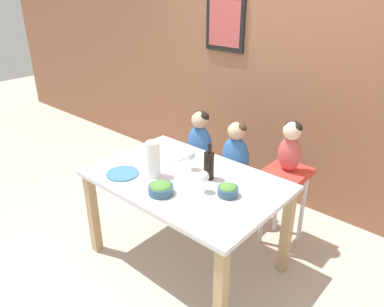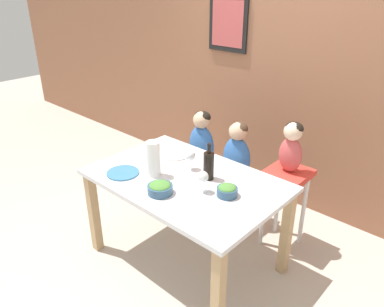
% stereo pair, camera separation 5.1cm
% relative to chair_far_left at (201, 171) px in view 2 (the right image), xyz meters
% --- Properties ---
extents(ground_plane, '(14.00, 14.00, 0.00)m').
position_rel_chair_far_left_xyz_m(ground_plane, '(0.46, -0.71, -0.38)').
color(ground_plane, '#BCB2A3').
extents(wall_back, '(10.00, 0.09, 2.70)m').
position_rel_chair_far_left_xyz_m(wall_back, '(0.46, 0.70, 0.97)').
color(wall_back, '#8E5B42').
rests_on(wall_back, ground_plane).
extents(dining_table, '(1.44, 0.95, 0.77)m').
position_rel_chair_far_left_xyz_m(dining_table, '(0.46, -0.71, 0.29)').
color(dining_table, silver).
rests_on(dining_table, ground_plane).
extents(chair_far_left, '(0.39, 0.42, 0.45)m').
position_rel_chair_far_left_xyz_m(chair_far_left, '(0.00, 0.00, 0.00)').
color(chair_far_left, silver).
rests_on(chair_far_left, ground_plane).
extents(chair_far_center, '(0.39, 0.42, 0.45)m').
position_rel_chair_far_left_xyz_m(chair_far_center, '(0.42, 0.00, 0.00)').
color(chair_far_center, silver).
rests_on(chair_far_center, ground_plane).
extents(chair_right_highchair, '(0.33, 0.35, 0.72)m').
position_rel_chair_far_left_xyz_m(chair_right_highchair, '(0.93, -0.00, 0.18)').
color(chair_right_highchair, silver).
rests_on(chair_right_highchair, ground_plane).
extents(person_child_left, '(0.28, 0.17, 0.56)m').
position_rel_chair_far_left_xyz_m(person_child_left, '(0.00, 0.00, 0.35)').
color(person_child_left, '#3366B2').
rests_on(person_child_left, chair_far_left).
extents(person_child_center, '(0.28, 0.17, 0.56)m').
position_rel_chair_far_left_xyz_m(person_child_center, '(0.42, 0.00, 0.35)').
color(person_child_center, '#3366B2').
rests_on(person_child_center, chair_far_center).
extents(person_baby_right, '(0.19, 0.15, 0.42)m').
position_rel_chair_far_left_xyz_m(person_baby_right, '(0.93, 0.00, 0.58)').
color(person_baby_right, '#C64C4C').
rests_on(person_baby_right, chair_right_highchair).
extents(wine_bottle, '(0.08, 0.08, 0.29)m').
position_rel_chair_far_left_xyz_m(wine_bottle, '(0.59, -0.60, 0.51)').
color(wine_bottle, black).
rests_on(wine_bottle, dining_table).
extents(paper_towel_roll, '(0.10, 0.10, 0.28)m').
position_rel_chair_far_left_xyz_m(paper_towel_roll, '(0.25, -0.84, 0.53)').
color(paper_towel_roll, white).
rests_on(paper_towel_roll, dining_table).
extents(wine_glass_near, '(0.08, 0.08, 0.16)m').
position_rel_chair_far_left_xyz_m(wine_glass_near, '(0.68, -0.77, 0.51)').
color(wine_glass_near, white).
rests_on(wine_glass_near, dining_table).
extents(wine_glass_far, '(0.08, 0.08, 0.16)m').
position_rel_chair_far_left_xyz_m(wine_glass_far, '(0.39, -0.58, 0.51)').
color(wine_glass_far, white).
rests_on(wine_glass_far, dining_table).
extents(salad_bowl_large, '(0.18, 0.18, 0.08)m').
position_rel_chair_far_left_xyz_m(salad_bowl_large, '(0.48, -0.99, 0.43)').
color(salad_bowl_large, '#335675').
rests_on(salad_bowl_large, dining_table).
extents(salad_bowl_small, '(0.15, 0.15, 0.08)m').
position_rel_chair_far_left_xyz_m(salad_bowl_small, '(0.84, -0.70, 0.43)').
color(salad_bowl_small, '#335675').
rests_on(salad_bowl_small, dining_table).
extents(dinner_plate_front_left, '(0.25, 0.25, 0.01)m').
position_rel_chair_far_left_xyz_m(dinner_plate_front_left, '(0.06, -0.99, 0.40)').
color(dinner_plate_front_left, teal).
rests_on(dinner_plate_front_left, dining_table).
extents(dinner_plate_back_left, '(0.25, 0.25, 0.01)m').
position_rel_chair_far_left_xyz_m(dinner_plate_back_left, '(0.12, -0.48, 0.40)').
color(dinner_plate_back_left, silver).
rests_on(dinner_plate_back_left, dining_table).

